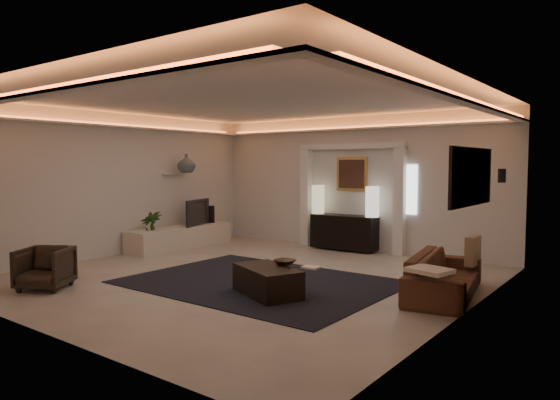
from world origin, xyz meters
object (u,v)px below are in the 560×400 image
Objects in this scene: coffee_table at (267,281)px; armchair at (45,268)px; sofa at (444,275)px; console at (344,232)px.

armchair is at bearing -125.75° from coffee_table.
sofa is 2.93× the size of armchair.
armchair is at bearing 113.32° from sofa.
sofa is at bearing 0.43° from armchair.
sofa reaches higher than coffee_table.
sofa is 1.87× the size of coffee_table.
console is 5.99m from armchair.
console is 1.33× the size of coffee_table.
console is 4.14m from coffee_table.
coffee_table is 3.35m from armchair.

